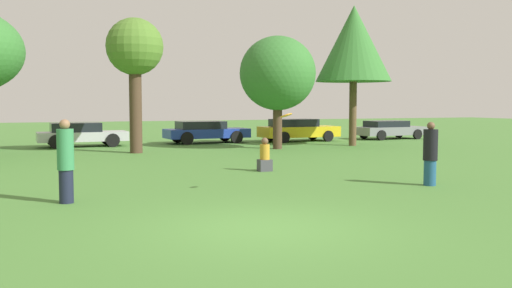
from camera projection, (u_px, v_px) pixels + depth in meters
name	position (u px, v px, depth m)	size (l,w,h in m)	color
ground_plane	(262.00, 228.00, 9.70)	(120.00, 120.00, 0.00)	#477A33
person_thrower	(66.00, 161.00, 12.08)	(0.36, 0.36, 1.84)	#191E33
person_catcher	(430.00, 154.00, 14.70)	(0.38, 0.38, 1.69)	navy
frisbee	(286.00, 115.00, 13.16)	(0.30, 0.28, 0.15)	orange
bystander_sitting	(265.00, 157.00, 17.87)	(0.42, 0.35, 1.09)	#3F3F47
tree_2	(135.00, 51.00, 24.13)	(2.49, 2.49, 5.90)	#473323
tree_3	(278.00, 74.00, 26.40)	(3.63, 3.63, 5.39)	#473323
tree_4	(354.00, 44.00, 28.37)	(3.88, 3.88, 7.19)	brown
parked_car_silver	(81.00, 134.00, 27.93)	(4.42, 2.02, 1.22)	#B2B2B7
parked_car_blue	(205.00, 131.00, 30.54)	(4.63, 2.14, 1.21)	#1E389E
parked_car_yellow	(298.00, 130.00, 31.94)	(4.64, 2.13, 1.29)	gold
parked_car_grey	(389.00, 129.00, 34.06)	(4.41, 2.08, 1.13)	slate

